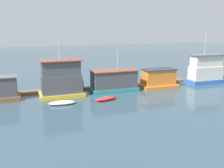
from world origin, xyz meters
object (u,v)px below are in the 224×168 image
Objects in this scene: dinghy_red at (106,99)px; mooring_post_far_left at (141,80)px; houseboat_yellow at (61,79)px; dinghy_white at (62,103)px; houseboat_teal at (114,81)px; mooring_post_far_right at (83,86)px; houseboat_blue at (206,70)px; houseboat_orange at (159,79)px.

dinghy_red is 10.76m from mooring_post_far_left.
houseboat_yellow is 2.31× the size of dinghy_white.
dinghy_red is at bearing -1.41° from dinghy_white.
houseboat_yellow reaches higher than houseboat_teal.
houseboat_yellow is 1.12× the size of houseboat_teal.
mooring_post_far_left reaches higher than mooring_post_far_right.
houseboat_teal is at bearing 179.91° from houseboat_blue.
dinghy_red is at bearing -167.09° from houseboat_blue.
houseboat_blue reaches higher than dinghy_white.
houseboat_teal is 8.06m from houseboat_orange.
houseboat_blue is at bearing -0.09° from houseboat_teal.
mooring_post_far_left is at bearing 171.64° from houseboat_blue.
mooring_post_far_right is at bearing 105.09° from dinghy_red.
houseboat_orange is 11.94m from dinghy_red.
dinghy_white is 6.07m from dinghy_red.
houseboat_orange is 3.92× the size of mooring_post_far_right.
houseboat_teal is 5.96m from mooring_post_far_left.
dinghy_red is at bearing -121.03° from houseboat_teal.
houseboat_blue is 12.39m from mooring_post_far_left.
houseboat_teal reaches higher than houseboat_orange.
houseboat_blue is 2.54× the size of dinghy_white.
houseboat_orange reaches higher than dinghy_red.
houseboat_yellow is at bearing -171.99° from mooring_post_far_left.
houseboat_orange is at bearing 14.88° from dinghy_white.
houseboat_yellow reaches higher than mooring_post_far_left.
houseboat_teal reaches higher than dinghy_white.
houseboat_orange is at bearing -179.50° from houseboat_blue.
houseboat_orange is 3.34× the size of mooring_post_far_left.
houseboat_teal is 0.81× the size of houseboat_blue.
dinghy_white is (-16.99, -4.51, -1.20)m from houseboat_orange.
dinghy_red is (6.06, -0.15, 0.02)m from dinghy_white.
mooring_post_far_left is at bearing 37.49° from dinghy_red.
houseboat_teal is 2.19× the size of dinghy_red.
dinghy_red is at bearing -74.91° from mooring_post_far_right.
houseboat_teal is 17.85m from houseboat_blue.
mooring_post_far_right is at bearing 56.05° from dinghy_white.
houseboat_teal is 5.03m from mooring_post_far_right.
houseboat_yellow is 5.02m from dinghy_white.
houseboat_teal is at bearing -162.68° from mooring_post_far_left.
houseboat_yellow is 14.20m from mooring_post_far_left.
houseboat_yellow reaches higher than mooring_post_far_right.
mooring_post_far_right is (-12.69, 1.88, -0.65)m from houseboat_orange.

